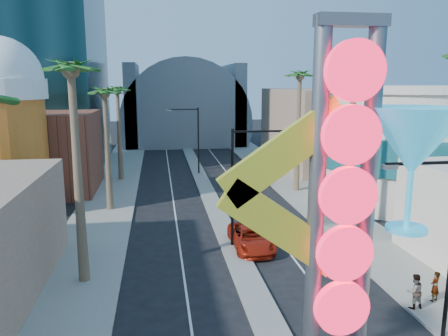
{
  "coord_description": "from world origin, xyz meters",
  "views": [
    {
      "loc": [
        -4.72,
        -7.48,
        10.93
      ],
      "look_at": [
        -0.43,
        20.85,
        5.28
      ],
      "focal_mm": 35.0,
      "sensor_mm": 36.0,
      "label": 1
    }
  ],
  "objects_px": {
    "neon_sign": "(370,220)",
    "pedestrian_a": "(435,286)",
    "red_pickup": "(251,238)",
    "pedestrian_b": "(415,291)"
  },
  "relations": [
    {
      "from": "red_pickup",
      "to": "pedestrian_a",
      "type": "height_order",
      "value": "pedestrian_a"
    },
    {
      "from": "neon_sign",
      "to": "pedestrian_a",
      "type": "relative_size",
      "value": 8.04
    },
    {
      "from": "pedestrian_a",
      "to": "pedestrian_b",
      "type": "bearing_deg",
      "value": -4.3
    },
    {
      "from": "neon_sign",
      "to": "red_pickup",
      "type": "relative_size",
      "value": 2.35
    },
    {
      "from": "pedestrian_b",
      "to": "pedestrian_a",
      "type": "bearing_deg",
      "value": -166.49
    },
    {
      "from": "pedestrian_a",
      "to": "pedestrian_b",
      "type": "distance_m",
      "value": 1.5
    },
    {
      "from": "neon_sign",
      "to": "red_pickup",
      "type": "distance_m",
      "value": 17.83
    },
    {
      "from": "pedestrian_a",
      "to": "pedestrian_b",
      "type": "xyz_separation_m",
      "value": [
        -1.41,
        -0.48,
        0.09
      ]
    },
    {
      "from": "red_pickup",
      "to": "pedestrian_a",
      "type": "xyz_separation_m",
      "value": [
        7.51,
        -8.63,
        0.19
      ]
    },
    {
      "from": "neon_sign",
      "to": "pedestrian_b",
      "type": "relative_size",
      "value": 7.2
    }
  ]
}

